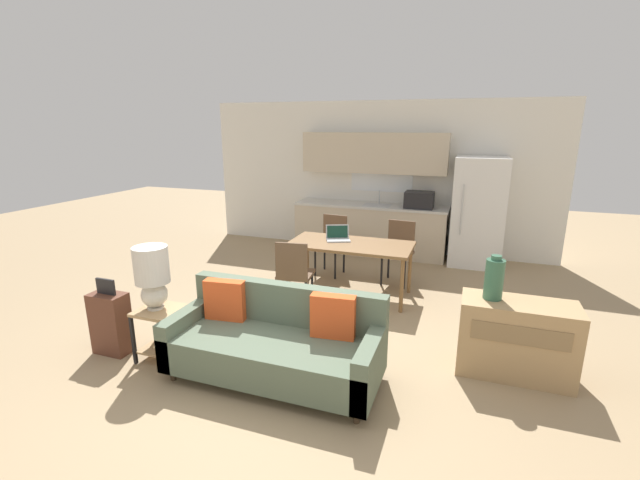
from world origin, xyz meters
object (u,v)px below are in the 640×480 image
object	(u,v)px
table_lamp	(152,274)
dining_chair_far_left	(332,241)
refrigerator	(478,212)
credenza	(516,339)
couch	(277,342)
dining_chair_near_left	(294,271)
vase	(494,279)
dining_table	(350,248)
laptop	(338,236)
dining_chair_far_right	(398,249)
side_table	(161,326)
suitcase	(111,323)

from	to	relation	value
table_lamp	dining_chair_far_left	size ratio (longest dim) A/B	0.69
refrigerator	credenza	distance (m)	3.44
couch	dining_chair_near_left	size ratio (longest dim) A/B	2.13
vase	dining_chair_near_left	size ratio (longest dim) A/B	0.46
dining_table	refrigerator	bearing A→B (deg)	51.32
laptop	dining_chair_far_right	bearing A→B (deg)	15.28
couch	laptop	world-z (taller)	laptop
side_table	credenza	bearing A→B (deg)	14.86
dining_chair_near_left	suitcase	xyz separation A→B (m)	(-1.36, -1.59, -0.19)
vase	dining_chair_far_left	xyz separation A→B (m)	(-2.26, 2.13, -0.40)
vase	credenza	bearing A→B (deg)	-3.62
dining_table	side_table	distance (m)	2.62
dining_chair_far_left	refrigerator	bearing A→B (deg)	36.45
dining_table	couch	distance (m)	2.16
vase	dining_chair_far_right	world-z (taller)	vase
dining_chair_far_right	suitcase	bearing A→B (deg)	-122.05
dining_chair_far_right	suitcase	xyz separation A→B (m)	(-2.42, -3.04, -0.19)
table_lamp	couch	bearing A→B (deg)	4.97
side_table	credenza	distance (m)	3.42
side_table	table_lamp	xyz separation A→B (m)	(-0.04, 0.00, 0.54)
dining_table	dining_chair_far_right	world-z (taller)	dining_chair_far_right
credenza	dining_chair_near_left	distance (m)	2.59
vase	side_table	bearing A→B (deg)	-163.75
dining_chair_far_right	side_table	bearing A→B (deg)	-115.59
dining_chair_far_left	suitcase	distance (m)	3.39
suitcase	side_table	bearing A→B (deg)	7.68
dining_table	vase	size ratio (longest dim) A/B	3.95
couch	vase	bearing A→B (deg)	22.93
dining_chair_far_left	dining_table	bearing A→B (deg)	-49.87
credenza	dining_chair_far_left	xyz separation A→B (m)	(-2.50, 2.15, 0.15)
side_table	laptop	size ratio (longest dim) A/B	1.35
vase	suitcase	xyz separation A→B (m)	(-3.62, -0.97, -0.59)
dining_chair_near_left	refrigerator	bearing A→B (deg)	-135.51
credenza	dining_chair_far_right	xyz separation A→B (m)	(-1.45, 2.09, 0.15)
refrigerator	credenza	xyz separation A→B (m)	(0.38, -3.37, -0.53)
dining_chair_near_left	suitcase	size ratio (longest dim) A/B	1.14
vase	dining_chair_far_left	bearing A→B (deg)	136.71
side_table	credenza	xyz separation A→B (m)	(3.30, 0.88, 0.01)
vase	laptop	world-z (taller)	vase
couch	dining_chair_far_right	world-z (taller)	dining_chair_far_right
dining_chair_near_left	dining_table	bearing A→B (deg)	-133.13
couch	dining_table	bearing A→B (deg)	87.30
vase	laptop	size ratio (longest dim) A/B	1.06
dining_chair_far_right	laptop	world-z (taller)	laptop
suitcase	credenza	bearing A→B (deg)	13.84
refrigerator	table_lamp	distance (m)	5.18
credenza	vase	world-z (taller)	vase
side_table	suitcase	distance (m)	0.57
dining_table	dining_chair_near_left	size ratio (longest dim) A/B	1.80
credenza	suitcase	size ratio (longest dim) A/B	1.26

